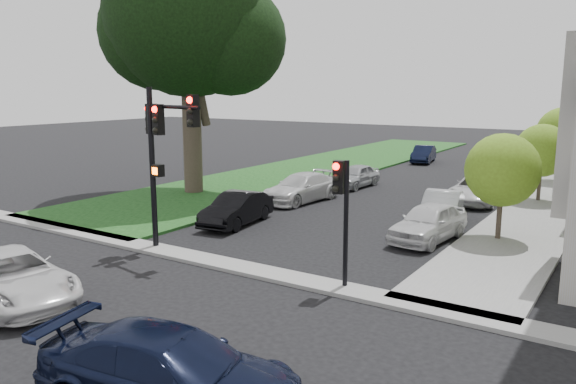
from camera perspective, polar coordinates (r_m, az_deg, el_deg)
The scene contains 20 objects.
ground at distance 16.61m, azimuth -9.55°, elevation -9.48°, with size 140.00×140.00×0.00m, color black.
grass_strip at distance 40.89m, azimuth 3.89°, elevation 2.67°, with size 8.00×44.00×0.12m, color black.
sidewalk_right at distance 36.08m, azimuth 26.31°, elevation 0.54°, with size 3.50×44.00×0.12m, color gray.
sidewalk_cross at distance 18.02m, azimuth -5.24°, elevation -7.55°, with size 60.00×1.00×0.12m, color gray.
eucalyptus at distance 30.60m, azimuth -10.18°, elevation 17.44°, with size 9.72×8.82×13.76m.
small_tree_a at distance 21.94m, azimuth 20.95°, elevation 2.09°, with size 2.69×2.69×4.03m.
small_tree_b at distance 30.34m, azimuth 24.39°, elevation 3.86°, with size 2.61×2.61×3.92m.
small_tree_c at distance 37.28m, azimuth 26.12°, elevation 5.42°, with size 3.02×3.02×4.52m.
traffic_signal_main at distance 19.64m, azimuth -12.75°, elevation 5.23°, with size 2.78×0.73×5.67m.
traffic_signal_secondary at distance 15.63m, azimuth 5.52°, elevation -0.81°, with size 0.49×0.39×3.70m.
car_cross_near at distance 16.80m, azimuth -26.27°, elevation -7.77°, with size 2.25×4.88×1.36m, color silver.
car_cross_far at distance 10.54m, azimuth -11.77°, elevation -17.52°, with size 2.04×5.01×1.45m, color black.
car_parked_0 at distance 21.60m, azimuth 14.10°, elevation -2.98°, with size 1.68×4.17×1.42m, color silver.
car_parked_1 at distance 24.38m, azimuth 15.34°, elevation -1.58°, with size 1.45×4.15×1.37m, color #999BA0.
car_parked_2 at distance 29.44m, azimuth 18.58°, elevation 0.23°, with size 2.17×4.71×1.31m, color silver.
car_parked_4 at distance 43.20m, azimuth 23.15°, elevation 3.09°, with size 1.88×4.63×1.34m, color black.
car_parked_5 at distance 23.49m, azimuth -5.23°, elevation -1.72°, with size 1.42×4.08×1.34m, color black.
car_parked_6 at distance 28.17m, azimuth 1.35°, elevation 0.44°, with size 1.96×4.82×1.40m, color silver.
car_parked_7 at distance 32.51m, azimuth 6.87°, elevation 1.64°, with size 1.55×3.85×1.31m, color #999BA0.
car_parked_9 at distance 44.23m, azimuth 13.61°, elevation 3.76°, with size 1.36×3.91×1.29m, color black.
Camera 1 is at (10.64, -11.43, 5.64)m, focal length 35.00 mm.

